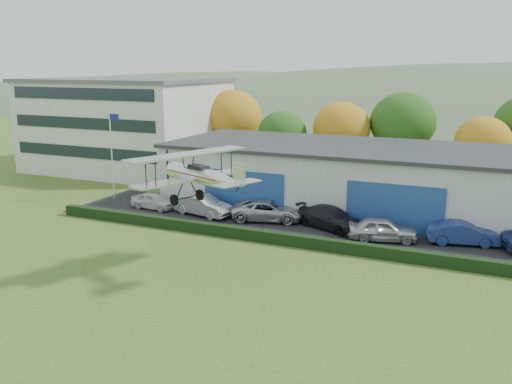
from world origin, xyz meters
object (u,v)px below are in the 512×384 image
at_px(office_block, 128,124).
at_px(car_3, 331,218).
at_px(hangar, 408,181).
at_px(flagpole, 112,147).
at_px(car_0, 153,201).
at_px(biplane, 199,174).
at_px(car_2, 268,211).
at_px(car_4, 383,229).
at_px(car_5, 463,233).
at_px(car_1, 203,205).

distance_m(office_block, car_3, 32.15).
height_order(hangar, flagpole, flagpole).
height_order(flagpole, car_0, flagpole).
bearing_deg(biplane, hangar, 85.94).
xyz_separation_m(hangar, car_2, (-9.43, -6.91, -1.82)).
relative_size(car_4, biplane, 0.60).
bearing_deg(flagpole, car_3, -2.78).
xyz_separation_m(car_2, car_5, (14.21, 0.02, -0.02)).
relative_size(flagpole, car_1, 1.59).
distance_m(office_block, biplane, 34.91).
relative_size(car_0, biplane, 0.50).
xyz_separation_m(car_2, car_3, (5.05, -0.07, 0.02)).
xyz_separation_m(flagpole, biplane, (15.97, -12.27, 1.07)).
bearing_deg(car_0, biplane, -130.73).
bearing_deg(car_0, hangar, -64.82).
height_order(car_2, biplane, biplane).
bearing_deg(car_0, car_4, -88.07).
bearing_deg(car_4, car_5, -89.58).
bearing_deg(car_1, car_4, -81.27).
distance_m(flagpole, car_4, 25.01).
height_order(car_1, biplane, biplane).
distance_m(office_block, car_0, 20.26).
bearing_deg(car_5, car_1, 78.95).
bearing_deg(car_0, car_3, -83.67).
height_order(hangar, car_3, hangar).
height_order(flagpole, biplane, flagpole).
xyz_separation_m(office_block, car_1, (18.17, -14.66, -4.33)).
xyz_separation_m(car_1, car_4, (14.53, -0.66, -0.03)).
relative_size(flagpole, biplane, 1.01).
bearing_deg(car_4, car_2, 66.06).
xyz_separation_m(car_2, biplane, (0.51, -11.34, 5.02)).
relative_size(hangar, car_3, 7.29).
xyz_separation_m(car_2, car_4, (9.13, -1.40, 0.02)).
bearing_deg(biplane, car_5, 61.67).
distance_m(hangar, car_1, 16.77).
height_order(car_1, car_4, car_1).
relative_size(flagpole, car_2, 1.42).
distance_m(car_1, car_4, 14.54).
bearing_deg(car_3, car_0, 116.75).
relative_size(hangar, car_1, 8.06).
relative_size(office_block, car_5, 4.43).
bearing_deg(car_5, car_0, 78.29).
bearing_deg(car_5, car_4, 92.37).
xyz_separation_m(office_block, car_2, (23.57, -13.93, -4.38)).
bearing_deg(car_1, car_3, -74.99).
height_order(hangar, office_block, office_block).
bearing_deg(car_4, office_block, 49.67).
xyz_separation_m(hangar, car_3, (-4.38, -6.97, -1.80)).
height_order(office_block, car_0, office_block).
bearing_deg(car_1, biplane, -139.54).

